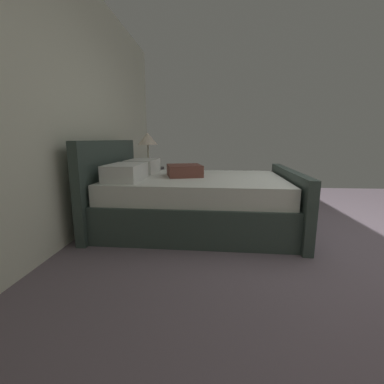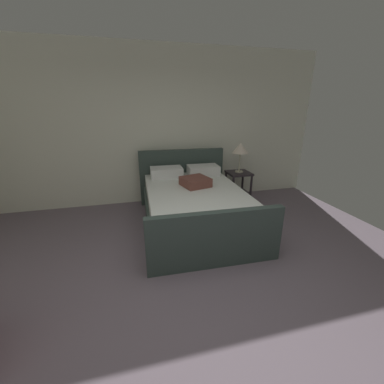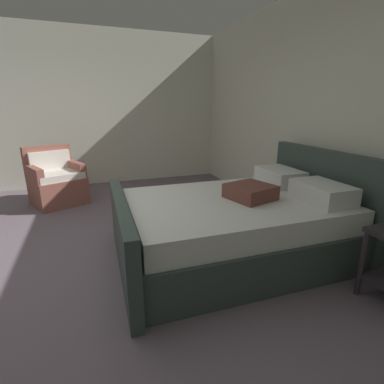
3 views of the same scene
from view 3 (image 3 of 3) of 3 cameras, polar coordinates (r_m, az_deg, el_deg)
ground_plane at (r=3.17m, az=-25.98°, el=-13.53°), size 6.34×6.08×0.02m
wall_back at (r=3.83m, az=24.87°, el=14.42°), size 6.46×0.12×2.88m
wall_side_left at (r=6.00m, az=-25.04°, el=14.71°), size 0.12×6.20×2.88m
bed at (r=2.98m, az=9.03°, el=-6.35°), size 1.70×2.33×1.05m
armchair at (r=5.04m, az=-25.57°, el=1.88°), size 0.96×0.95×0.90m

